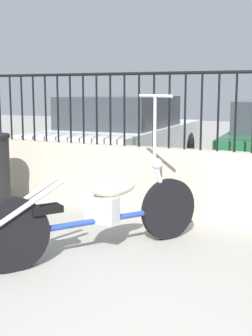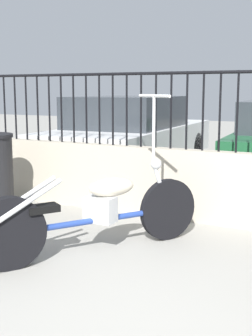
% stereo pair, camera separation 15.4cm
% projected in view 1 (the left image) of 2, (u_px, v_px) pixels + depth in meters
% --- Properties ---
extents(low_wall, '(9.05, 0.18, 0.83)m').
position_uv_depth(low_wall, '(250.00, 191.00, 5.15)').
color(low_wall, '#B2A893').
rests_on(low_wall, ground_plane).
extents(motorcycle_blue, '(1.35, 2.00, 1.48)m').
position_uv_depth(motorcycle_blue, '(87.00, 214.00, 4.27)').
color(motorcycle_blue, black).
rests_on(motorcycle_blue, ground_plane).
extents(car_white, '(2.05, 4.63, 1.39)m').
position_uv_depth(car_white, '(124.00, 135.00, 8.61)').
color(car_white, black).
rests_on(car_white, ground_plane).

